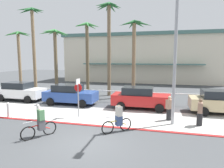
{
  "coord_description": "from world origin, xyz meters",
  "views": [
    {
      "loc": [
        3.28,
        -8.31,
        3.92
      ],
      "look_at": [
        -0.27,
        6.0,
        1.97
      ],
      "focal_mm": 31.73,
      "sensor_mm": 36.0,
      "label": 1
    }
  ],
  "objects_px": {
    "stop_sign_bike_lane": "(78,92)",
    "palm_tree_0": "(19,47)",
    "bollard_2": "(8,110)",
    "car_tan_3": "(222,102)",
    "pedestrian_0": "(169,109)",
    "palm_tree_5": "(134,42)",
    "pedestrian_1": "(200,113)",
    "palm_tree_2": "(55,46)",
    "car_white_0": "(20,91)",
    "car_red_2": "(140,98)",
    "cyclist_red_0": "(40,123)",
    "palm_tree_3": "(87,43)",
    "car_blue_1": "(70,94)",
    "bollard_1": "(38,112)",
    "palm_tree_1": "(33,31)",
    "palm_tree_4": "(109,27)",
    "cyclist_yellow_1": "(118,119)",
    "streetlight_curb": "(176,51)"
  },
  "relations": [
    {
      "from": "streetlight_curb",
      "to": "cyclist_red_0",
      "type": "height_order",
      "value": "streetlight_curb"
    },
    {
      "from": "palm_tree_5",
      "to": "pedestrian_1",
      "type": "height_order",
      "value": "palm_tree_5"
    },
    {
      "from": "car_red_2",
      "to": "pedestrian_0",
      "type": "distance_m",
      "value": 3.23
    },
    {
      "from": "bollard_1",
      "to": "palm_tree_1",
      "type": "distance_m",
      "value": 13.44
    },
    {
      "from": "palm_tree_2",
      "to": "car_tan_3",
      "type": "distance_m",
      "value": 16.39
    },
    {
      "from": "palm_tree_0",
      "to": "car_tan_3",
      "type": "relative_size",
      "value": 1.64
    },
    {
      "from": "car_tan_3",
      "to": "cyclist_red_0",
      "type": "distance_m",
      "value": 11.95
    },
    {
      "from": "stop_sign_bike_lane",
      "to": "car_white_0",
      "type": "relative_size",
      "value": 0.58
    },
    {
      "from": "stop_sign_bike_lane",
      "to": "palm_tree_0",
      "type": "xyz_separation_m",
      "value": [
        -12.12,
        9.63,
        3.63
      ]
    },
    {
      "from": "car_red_2",
      "to": "pedestrian_1",
      "type": "distance_m",
      "value": 4.89
    },
    {
      "from": "bollard_1",
      "to": "car_tan_3",
      "type": "height_order",
      "value": "car_tan_3"
    },
    {
      "from": "stop_sign_bike_lane",
      "to": "cyclist_red_0",
      "type": "xyz_separation_m",
      "value": [
        -0.48,
        -3.59,
        -0.98
      ]
    },
    {
      "from": "palm_tree_2",
      "to": "cyclist_yellow_1",
      "type": "bearing_deg",
      "value": -46.58
    },
    {
      "from": "bollard_1",
      "to": "car_red_2",
      "type": "bearing_deg",
      "value": 36.07
    },
    {
      "from": "stop_sign_bike_lane",
      "to": "cyclist_red_0",
      "type": "relative_size",
      "value": 1.66
    },
    {
      "from": "car_red_2",
      "to": "pedestrian_0",
      "type": "relative_size",
      "value": 2.82
    },
    {
      "from": "palm_tree_2",
      "to": "car_white_0",
      "type": "xyz_separation_m",
      "value": [
        -1.65,
        -3.79,
        -4.34
      ]
    },
    {
      "from": "car_white_0",
      "to": "car_tan_3",
      "type": "bearing_deg",
      "value": -1.86
    },
    {
      "from": "car_tan_3",
      "to": "pedestrian_1",
      "type": "xyz_separation_m",
      "value": [
        -1.96,
        -2.97,
        -0.13
      ]
    },
    {
      "from": "car_white_0",
      "to": "pedestrian_1",
      "type": "bearing_deg",
      "value": -13.3
    },
    {
      "from": "car_white_0",
      "to": "cyclist_yellow_1",
      "type": "bearing_deg",
      "value": -27.95
    },
    {
      "from": "car_white_0",
      "to": "car_red_2",
      "type": "distance_m",
      "value": 11.15
    },
    {
      "from": "cyclist_yellow_1",
      "to": "stop_sign_bike_lane",
      "type": "bearing_deg",
      "value": 147.5
    },
    {
      "from": "stop_sign_bike_lane",
      "to": "car_blue_1",
      "type": "bearing_deg",
      "value": 123.89
    },
    {
      "from": "pedestrian_0",
      "to": "cyclist_red_0",
      "type": "bearing_deg",
      "value": -145.7
    },
    {
      "from": "pedestrian_0",
      "to": "palm_tree_2",
      "type": "bearing_deg",
      "value": 150.06
    },
    {
      "from": "car_blue_1",
      "to": "palm_tree_5",
      "type": "bearing_deg",
      "value": 42.92
    },
    {
      "from": "stop_sign_bike_lane",
      "to": "bollard_1",
      "type": "bearing_deg",
      "value": -152.31
    },
    {
      "from": "car_red_2",
      "to": "cyclist_red_0",
      "type": "height_order",
      "value": "car_red_2"
    },
    {
      "from": "palm_tree_2",
      "to": "cyclist_red_0",
      "type": "relative_size",
      "value": 4.49
    },
    {
      "from": "bollard_2",
      "to": "car_tan_3",
      "type": "bearing_deg",
      "value": 16.78
    },
    {
      "from": "palm_tree_1",
      "to": "car_red_2",
      "type": "distance_m",
      "value": 15.18
    },
    {
      "from": "stop_sign_bike_lane",
      "to": "pedestrian_1",
      "type": "height_order",
      "value": "stop_sign_bike_lane"
    },
    {
      "from": "palm_tree_1",
      "to": "car_white_0",
      "type": "height_order",
      "value": "palm_tree_1"
    },
    {
      "from": "car_white_0",
      "to": "palm_tree_5",
      "type": "bearing_deg",
      "value": 22.07
    },
    {
      "from": "stop_sign_bike_lane",
      "to": "car_white_0",
      "type": "height_order",
      "value": "stop_sign_bike_lane"
    },
    {
      "from": "bollard_1",
      "to": "pedestrian_0",
      "type": "xyz_separation_m",
      "value": [
        8.07,
        1.89,
        0.2
      ]
    },
    {
      "from": "car_white_0",
      "to": "palm_tree_3",
      "type": "bearing_deg",
      "value": 49.96
    },
    {
      "from": "car_red_2",
      "to": "pedestrian_0",
      "type": "xyz_separation_m",
      "value": [
        2.07,
        -2.48,
        -0.16
      ]
    },
    {
      "from": "stop_sign_bike_lane",
      "to": "bollard_2",
      "type": "relative_size",
      "value": 2.56
    },
    {
      "from": "car_white_0",
      "to": "car_red_2",
      "type": "bearing_deg",
      "value": -2.02
    },
    {
      "from": "palm_tree_5",
      "to": "cyclist_red_0",
      "type": "relative_size",
      "value": 4.9
    },
    {
      "from": "car_red_2",
      "to": "car_tan_3",
      "type": "xyz_separation_m",
      "value": [
        5.71,
        -0.16,
        0.0
      ]
    },
    {
      "from": "palm_tree_0",
      "to": "car_blue_1",
      "type": "height_order",
      "value": "palm_tree_0"
    },
    {
      "from": "palm_tree_2",
      "to": "car_tan_3",
      "type": "height_order",
      "value": "palm_tree_2"
    },
    {
      "from": "car_blue_1",
      "to": "palm_tree_3",
      "type": "bearing_deg",
      "value": 96.32
    },
    {
      "from": "car_red_2",
      "to": "pedestrian_0",
      "type": "bearing_deg",
      "value": -50.17
    },
    {
      "from": "palm_tree_3",
      "to": "car_tan_3",
      "type": "height_order",
      "value": "palm_tree_3"
    },
    {
      "from": "car_tan_3",
      "to": "pedestrian_0",
      "type": "xyz_separation_m",
      "value": [
        -3.64,
        -2.33,
        -0.16
      ]
    },
    {
      "from": "palm_tree_0",
      "to": "palm_tree_4",
      "type": "distance_m",
      "value": 12.36
    }
  ]
}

